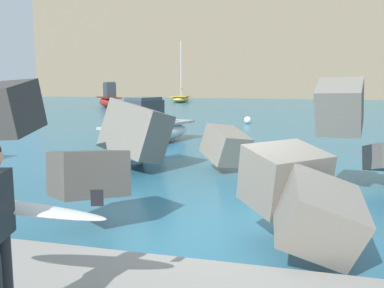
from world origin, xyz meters
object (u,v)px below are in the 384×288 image
boat_near_left (181,98)px  boat_near_centre (109,100)px  boat_mid_left (149,129)px  mooring_buoy_middle (248,120)px  mooring_buoy_inner (123,113)px

boat_near_left → boat_near_centre: boat_near_left is taller
boat_near_left → boat_near_centre: size_ratio=1.72×
boat_near_centre → boat_mid_left: bearing=-60.6°
boat_mid_left → mooring_buoy_middle: (2.79, 9.53, -0.39)m
boat_mid_left → mooring_buoy_middle: 9.93m
boat_near_left → mooring_buoy_middle: (11.65, -25.17, -0.25)m
boat_mid_left → mooring_buoy_inner: (-6.99, 13.09, -0.39)m
boat_mid_left → boat_near_centre: bearing=119.4°
boat_near_left → mooring_buoy_inner: boat_near_left is taller
boat_mid_left → mooring_buoy_middle: boat_mid_left is taller
mooring_buoy_inner → mooring_buoy_middle: size_ratio=1.00×
boat_near_left → mooring_buoy_inner: bearing=-85.1°
mooring_buoy_inner → boat_near_left: bearing=94.9°
boat_near_centre → boat_mid_left: 25.65m
boat_near_left → boat_mid_left: (8.86, -34.70, 0.14)m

